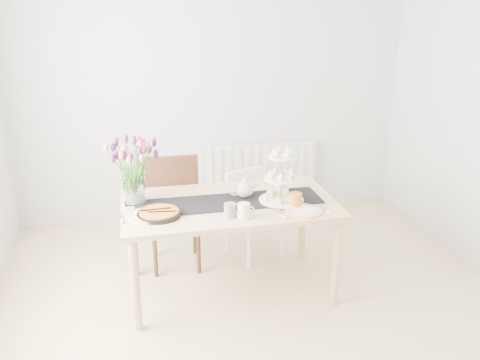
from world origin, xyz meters
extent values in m
plane|color=tan|center=(0.00, 0.00, 0.00)|extent=(4.50, 4.50, 0.00)
plane|color=silver|center=(0.00, 2.25, 1.30)|extent=(4.00, 0.00, 4.00)
cube|color=white|center=(0.50, 2.19, 0.45)|extent=(1.20, 0.08, 0.60)
cube|color=tan|center=(-0.15, 0.67, 0.73)|extent=(1.60, 0.90, 0.04)
cylinder|color=tan|center=(-0.88, 0.29, 0.35)|extent=(0.06, 0.06, 0.71)
cylinder|color=tan|center=(0.58, 0.29, 0.35)|extent=(0.06, 0.06, 0.71)
cylinder|color=tan|center=(-0.88, 1.05, 0.35)|extent=(0.06, 0.06, 0.71)
cylinder|color=tan|center=(0.58, 1.05, 0.35)|extent=(0.06, 0.06, 0.71)
cube|color=#3B2115|center=(-0.52, 1.17, 0.47)|extent=(0.48, 0.48, 0.04)
cube|color=#3B2115|center=(-0.52, 1.38, 0.71)|extent=(0.46, 0.06, 0.44)
cylinder|color=#3B2115|center=(-0.71, 1.00, 0.23)|extent=(0.04, 0.04, 0.45)
cylinder|color=#3B2115|center=(-0.35, 0.98, 0.23)|extent=(0.04, 0.04, 0.45)
cylinder|color=#3B2115|center=(-0.70, 1.36, 0.23)|extent=(0.04, 0.04, 0.45)
cylinder|color=#3B2115|center=(-0.34, 1.34, 0.23)|extent=(0.04, 0.04, 0.45)
cube|color=white|center=(0.19, 1.21, 0.38)|extent=(0.48, 0.48, 0.04)
cube|color=white|center=(0.13, 1.37, 0.58)|extent=(0.37, 0.17, 0.36)
cylinder|color=white|center=(0.08, 0.98, 0.18)|extent=(0.04, 0.04, 0.36)
cylinder|color=white|center=(0.42, 1.10, 0.18)|extent=(0.04, 0.04, 0.36)
cylinder|color=white|center=(-0.04, 1.32, 0.18)|extent=(0.04, 0.04, 0.36)
cylinder|color=white|center=(0.29, 1.44, 0.18)|extent=(0.04, 0.04, 0.36)
cube|color=black|center=(-0.15, 0.67, 0.75)|extent=(1.40, 0.35, 0.01)
cube|color=silver|center=(-0.84, 0.83, 0.83)|extent=(0.16, 0.16, 0.16)
cylinder|color=gold|center=(0.24, 0.60, 1.00)|extent=(0.01, 0.01, 0.49)
cylinder|color=white|center=(0.24, 0.60, 0.77)|extent=(0.34, 0.34, 0.01)
cylinder|color=white|center=(0.24, 0.60, 0.94)|extent=(0.27, 0.27, 0.01)
cylinder|color=white|center=(0.24, 0.60, 1.11)|extent=(0.21, 0.21, 0.01)
cylinder|color=white|center=(0.28, 0.78, 0.79)|extent=(0.11, 0.11, 0.08)
cylinder|color=black|center=(-0.68, 0.53, 0.76)|extent=(0.31, 0.31, 0.03)
cylinder|color=orange|center=(-0.68, 0.53, 0.78)|extent=(0.28, 0.28, 0.01)
cylinder|color=slate|center=(-0.19, 0.40, 0.80)|extent=(0.12, 0.12, 0.10)
cylinder|color=silver|center=(-0.10, 0.37, 0.80)|extent=(0.10, 0.10, 0.11)
cylinder|color=orange|center=(0.31, 0.47, 0.81)|extent=(0.13, 0.13, 0.11)
cylinder|color=white|center=(-0.77, 0.53, 0.76)|extent=(0.30, 0.30, 0.01)
cylinder|color=white|center=(0.34, 0.38, 0.76)|extent=(0.27, 0.27, 0.01)
camera|label=1|loc=(-0.83, -2.81, 2.19)|focal=38.00mm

